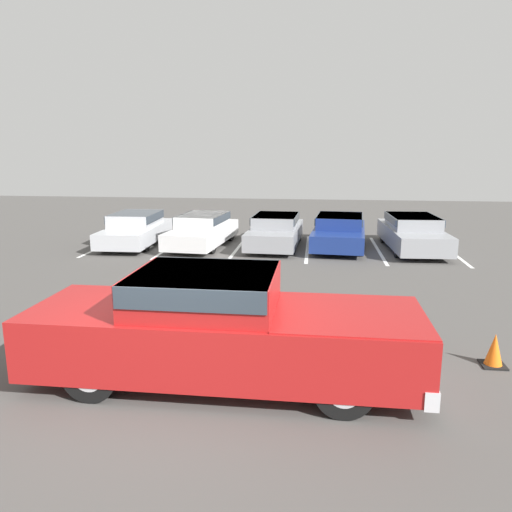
# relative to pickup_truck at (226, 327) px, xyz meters

# --- Properties ---
(ground_plane) EXTENTS (60.00, 60.00, 0.00)m
(ground_plane) POSITION_rel_pickup_truck_xyz_m (-0.56, -0.52, -0.90)
(ground_plane) COLOR #4C4947
(stall_stripe_a) EXTENTS (0.12, 5.17, 0.01)m
(stall_stripe_a) POSITION_rel_pickup_truck_xyz_m (-6.72, 11.08, -0.90)
(stall_stripe_a) COLOR white
(stall_stripe_a) RESTS_ON ground_plane
(stall_stripe_b) EXTENTS (0.12, 5.17, 0.01)m
(stall_stripe_b) POSITION_rel_pickup_truck_xyz_m (-4.11, 11.08, -0.90)
(stall_stripe_b) COLOR white
(stall_stripe_b) RESTS_ON ground_plane
(stall_stripe_c) EXTENTS (0.12, 5.17, 0.01)m
(stall_stripe_c) POSITION_rel_pickup_truck_xyz_m (-1.50, 11.08, -0.90)
(stall_stripe_c) COLOR white
(stall_stripe_c) RESTS_ON ground_plane
(stall_stripe_d) EXTENTS (0.12, 5.17, 0.01)m
(stall_stripe_d) POSITION_rel_pickup_truck_xyz_m (1.10, 11.08, -0.90)
(stall_stripe_d) COLOR white
(stall_stripe_d) RESTS_ON ground_plane
(stall_stripe_e) EXTENTS (0.12, 5.17, 0.01)m
(stall_stripe_e) POSITION_rel_pickup_truck_xyz_m (3.71, 11.08, -0.90)
(stall_stripe_e) COLOR white
(stall_stripe_e) RESTS_ON ground_plane
(stall_stripe_f) EXTENTS (0.12, 5.17, 0.01)m
(stall_stripe_f) POSITION_rel_pickup_truck_xyz_m (6.32, 11.08, -0.90)
(stall_stripe_f) COLOR white
(stall_stripe_f) RESTS_ON ground_plane
(pickup_truck) EXTENTS (6.21, 2.17, 1.80)m
(pickup_truck) POSITION_rel_pickup_truck_xyz_m (0.00, 0.00, 0.00)
(pickup_truck) COLOR #A51919
(pickup_truck) RESTS_ON ground_plane
(parked_sedan_a) EXTENTS (1.88, 4.50, 1.24)m
(parked_sedan_a) POSITION_rel_pickup_truck_xyz_m (-5.54, 11.04, -0.24)
(parked_sedan_a) COLOR #B7BABF
(parked_sedan_a) RESTS_ON ground_plane
(parked_sedan_b) EXTENTS (2.13, 4.58, 1.22)m
(parked_sedan_b) POSITION_rel_pickup_truck_xyz_m (-2.91, 11.12, -0.25)
(parked_sedan_b) COLOR silver
(parked_sedan_b) RESTS_ON ground_plane
(parked_sedan_c) EXTENTS (1.97, 4.49, 1.21)m
(parked_sedan_c) POSITION_rel_pickup_truck_xyz_m (-0.12, 11.35, -0.26)
(parked_sedan_c) COLOR gray
(parked_sedan_c) RESTS_ON ground_plane
(parked_sedan_d) EXTENTS (2.21, 4.50, 1.23)m
(parked_sedan_d) POSITION_rel_pickup_truck_xyz_m (2.28, 11.34, -0.24)
(parked_sedan_d) COLOR navy
(parked_sedan_d) RESTS_ON ground_plane
(parked_sedan_e) EXTENTS (2.01, 4.83, 1.27)m
(parked_sedan_e) POSITION_rel_pickup_truck_xyz_m (4.94, 11.30, -0.23)
(parked_sedan_e) COLOR gray
(parked_sedan_e) RESTS_ON ground_plane
(traffic_cone) EXTENTS (0.41, 0.41, 0.58)m
(traffic_cone) POSITION_rel_pickup_truck_xyz_m (4.49, 1.09, -0.63)
(traffic_cone) COLOR black
(traffic_cone) RESTS_ON ground_plane
(wheel_stop_curb) EXTENTS (1.83, 0.20, 0.14)m
(wheel_stop_curb) POSITION_rel_pickup_truck_xyz_m (-0.63, 14.20, -0.83)
(wheel_stop_curb) COLOR #B7B2A8
(wheel_stop_curb) RESTS_ON ground_plane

